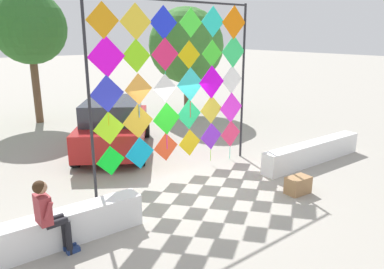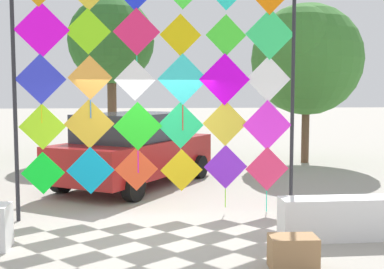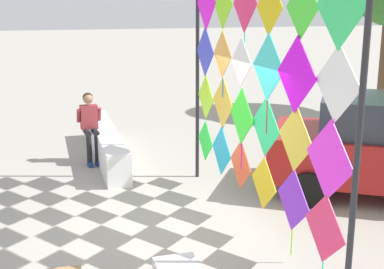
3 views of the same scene
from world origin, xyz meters
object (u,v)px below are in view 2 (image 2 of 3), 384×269
tree_far_right (110,42)px  cardboard_box_large (293,252)px  parked_car (134,149)px  kite_display_rack (161,71)px  tree_broadleaf (307,56)px

tree_far_right → cardboard_box_large: bearing=-75.0°
parked_car → tree_far_right: 6.58m
kite_display_rack → cardboard_box_large: (1.61, -2.86, -2.43)m
kite_display_rack → tree_far_right: size_ratio=0.91×
tree_broadleaf → tree_far_right: size_ratio=0.90×
kite_display_rack → tree_broadleaf: (4.82, 6.32, 0.75)m
cardboard_box_large → tree_broadleaf: bearing=70.7°
cardboard_box_large → tree_far_right: 12.61m
kite_display_rack → cardboard_box_large: bearing=-60.7°
parked_car → cardboard_box_large: bearing=-69.9°
tree_broadleaf → tree_far_right: (-6.32, 2.44, 0.64)m
kite_display_rack → tree_far_right: bearing=99.7°
kite_display_rack → tree_far_right: tree_far_right is taller
kite_display_rack → parked_car: (-0.55, 3.04, -1.75)m
parked_car → tree_broadleaf: bearing=31.3°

